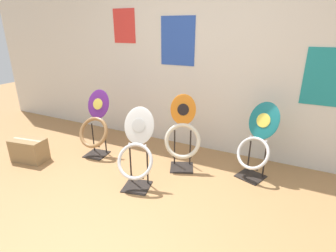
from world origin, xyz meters
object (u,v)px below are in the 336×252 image
toilet_seat_display_teal_sax (257,143)px  toilet_seat_display_white_plain (137,151)px  toilet_seat_display_purple_note (95,127)px  toilet_seat_display_orange_sun (183,135)px  storage_box (29,150)px

toilet_seat_display_teal_sax → toilet_seat_display_white_plain: (-1.11, -0.78, 0.00)m
toilet_seat_display_purple_note → toilet_seat_display_white_plain: bearing=-23.3°
toilet_seat_display_orange_sun → toilet_seat_display_purple_note: bearing=-171.6°
toilet_seat_display_white_plain → toilet_seat_display_orange_sun: bearing=63.7°
toilet_seat_display_purple_note → toilet_seat_display_teal_sax: bearing=10.7°
toilet_seat_display_teal_sax → toilet_seat_display_white_plain: 1.35m
toilet_seat_display_white_plain → storage_box: bearing=-175.0°
toilet_seat_display_orange_sun → toilet_seat_display_teal_sax: toilet_seat_display_orange_sun is taller
storage_box → toilet_seat_display_orange_sun: bearing=20.8°
toilet_seat_display_orange_sun → toilet_seat_display_teal_sax: (0.82, 0.21, -0.02)m
toilet_seat_display_orange_sun → storage_box: size_ratio=1.97×
toilet_seat_display_purple_note → toilet_seat_display_teal_sax: size_ratio=1.00×
toilet_seat_display_teal_sax → toilet_seat_display_white_plain: bearing=-144.9°
toilet_seat_display_orange_sun → storage_box: toilet_seat_display_orange_sun is taller
toilet_seat_display_orange_sun → storage_box: bearing=-159.2°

